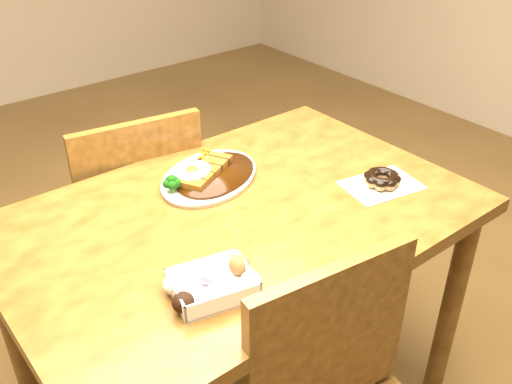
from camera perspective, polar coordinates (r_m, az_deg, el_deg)
table at (r=1.52m, az=-1.57°, el=-5.04°), size 1.20×0.80×0.75m
chair_far at (r=1.98m, az=-12.01°, el=-2.23°), size 0.48×0.48×0.87m
katsu_curry_plate at (r=1.59m, az=-4.92°, el=1.71°), size 0.39×0.34×0.06m
donut_box at (r=1.20m, az=-4.37°, el=-9.14°), size 0.21×0.17×0.05m
pon_de_ring at (r=1.60m, az=12.49°, el=1.26°), size 0.23×0.18×0.04m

